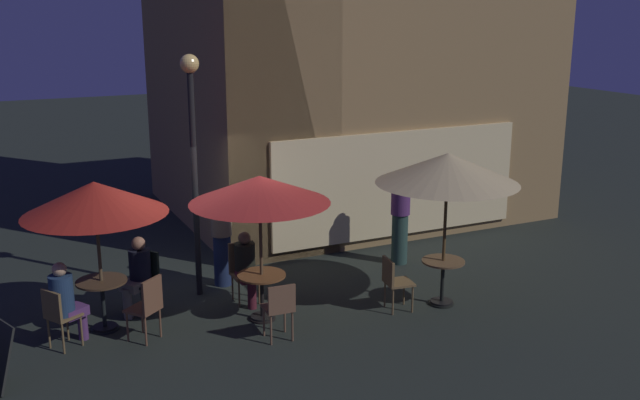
{
  "coord_description": "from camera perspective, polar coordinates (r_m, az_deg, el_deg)",
  "views": [
    {
      "loc": [
        -3.08,
        -10.72,
        4.63
      ],
      "look_at": [
        1.56,
        -1.02,
        1.79
      ],
      "focal_mm": 41.01,
      "sensor_mm": 36.0,
      "label": 1
    }
  ],
  "objects": [
    {
      "name": "cafe_table_1",
      "position": [
        11.86,
        9.56,
        -5.67
      ],
      "size": [
        0.68,
        0.68,
        0.75
      ],
      "color": "black",
      "rests_on": "ground"
    },
    {
      "name": "patron_seated_2",
      "position": [
        11.75,
        -5.78,
        -4.96
      ],
      "size": [
        0.34,
        0.54,
        1.19
      ],
      "rotation": [
        0.0,
        0.0,
        -1.58
      ],
      "color": "#4D1A24",
      "rests_on": "ground"
    },
    {
      "name": "patron_standing_4",
      "position": [
        12.53,
        -7.68,
        -2.91
      ],
      "size": [
        0.35,
        0.35,
        1.69
      ],
      "rotation": [
        0.0,
        0.0,
        5.92
      ],
      "color": "#1A2646",
      "rests_on": "ground"
    },
    {
      "name": "cafe_chair_2",
      "position": [
        11.79,
        -13.5,
        -5.72
      ],
      "size": [
        0.58,
        0.58,
        0.96
      ],
      "rotation": [
        0.0,
        0.0,
        -2.57
      ],
      "color": "black",
      "rests_on": "ground"
    },
    {
      "name": "cafe_table_2",
      "position": [
        11.18,
        -4.57,
        -6.75
      ],
      "size": [
        0.74,
        0.74,
        0.73
      ],
      "color": "black",
      "rests_on": "ground"
    },
    {
      "name": "cafe_chair_0",
      "position": [
        10.83,
        -19.75,
        -8.28
      ],
      "size": [
        0.53,
        0.53,
        0.89
      ],
      "rotation": [
        0.0,
        0.0,
        0.53
      ],
      "color": "brown",
      "rests_on": "ground"
    },
    {
      "name": "patron_seated_1",
      "position": [
        11.66,
        -14.05,
        -5.39
      ],
      "size": [
        0.52,
        0.48,
        1.23
      ],
      "rotation": [
        0.0,
        0.0,
        -2.57
      ],
      "color": "slate",
      "rests_on": "ground"
    },
    {
      "name": "patio_umbrella_0",
      "position": [
        10.81,
        -17.17,
        0.1
      ],
      "size": [
        2.06,
        2.06,
        2.26
      ],
      "color": "black",
      "rests_on": "ground"
    },
    {
      "name": "cafe_table_0",
      "position": [
        11.25,
        -16.62,
        -7.02
      ],
      "size": [
        0.74,
        0.74,
        0.78
      ],
      "color": "black",
      "rests_on": "ground"
    },
    {
      "name": "cafe_building",
      "position": [
        15.55,
        -0.29,
        15.07
      ],
      "size": [
        7.79,
        6.37,
        9.42
      ],
      "color": "olive",
      "rests_on": "ground"
    },
    {
      "name": "cafe_chair_3",
      "position": [
        11.53,
        5.79,
        -6.15
      ],
      "size": [
        0.47,
        0.47,
        0.86
      ],
      "rotation": [
        0.0,
        0.0,
        -0.15
      ],
      "color": "brown",
      "rests_on": "ground"
    },
    {
      "name": "ground_plane",
      "position": [
        12.08,
        -8.89,
        -7.94
      ],
      "size": [
        60.0,
        60.0,
        0.0
      ],
      "primitive_type": "plane",
      "color": "#222823"
    },
    {
      "name": "patio_umbrella_1",
      "position": [
        11.39,
        9.92,
        2.41
      ],
      "size": [
        2.23,
        2.23,
        2.48
      ],
      "color": "black",
      "rests_on": "ground"
    },
    {
      "name": "patron_seated_0",
      "position": [
        10.84,
        -19.24,
        -7.29
      ],
      "size": [
        0.52,
        0.47,
        1.26
      ],
      "rotation": [
        0.0,
        0.0,
        0.53
      ],
      "color": "#532F63",
      "rests_on": "ground"
    },
    {
      "name": "patio_umbrella_2",
      "position": [
        10.72,
        -4.73,
        0.78
      ],
      "size": [
        2.09,
        2.09,
        2.26
      ],
      "color": "black",
      "rests_on": "ground"
    },
    {
      "name": "patron_standing_3",
      "position": [
        13.53,
        6.28,
        -1.32
      ],
      "size": [
        0.35,
        0.35,
        1.78
      ],
      "rotation": [
        0.0,
        0.0,
        0.97
      ],
      "color": "#28423A",
      "rests_on": "ground"
    },
    {
      "name": "cafe_chair_4",
      "position": [
        10.46,
        -3.17,
        -8.23
      ],
      "size": [
        0.42,
        0.42,
        0.88
      ],
      "rotation": [
        0.0,
        0.0,
        1.52
      ],
      "color": "brown",
      "rests_on": "ground"
    },
    {
      "name": "cafe_chair_1",
      "position": [
        10.73,
        -13.3,
        -7.86
      ],
      "size": [
        0.57,
        0.57,
        0.96
      ],
      "rotation": [
        0.0,
        0.0,
        2.24
      ],
      "color": "brown",
      "rests_on": "ground"
    },
    {
      "name": "street_lamp_near_corner",
      "position": [
        11.73,
        -9.9,
        4.86
      ],
      "size": [
        0.3,
        0.3,
        3.94
      ],
      "color": "black",
      "rests_on": "ground"
    },
    {
      "name": "cafe_chair_5",
      "position": [
        11.92,
        -6.02,
        -5.21
      ],
      "size": [
        0.43,
        0.43,
        0.96
      ],
      "rotation": [
        0.0,
        0.0,
        -1.58
      ],
      "color": "brown",
      "rests_on": "ground"
    }
  ]
}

